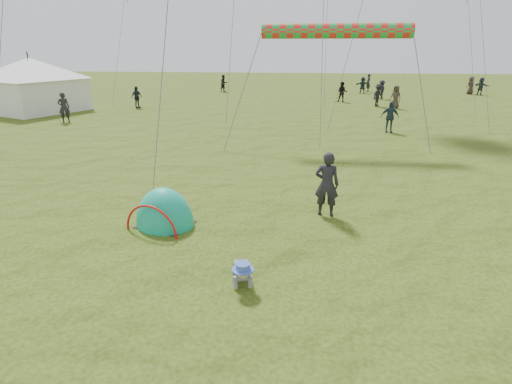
# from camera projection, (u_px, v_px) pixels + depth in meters

# --- Properties ---
(ground) EXTENTS (140.00, 140.00, 0.00)m
(ground) POSITION_uv_depth(u_px,v_px,m) (254.00, 304.00, 7.14)
(ground) COLOR #1F3D09
(crawling_toddler) EXTENTS (0.69, 0.86, 0.58)m
(crawling_toddler) POSITION_uv_depth(u_px,v_px,m) (242.00, 271.00, 7.67)
(crawling_toddler) COLOR black
(crawling_toddler) RESTS_ON ground
(popup_tent) EXTENTS (1.87, 1.69, 2.01)m
(popup_tent) POSITION_uv_depth(u_px,v_px,m) (165.00, 225.00, 10.35)
(popup_tent) COLOR #177F6D
(popup_tent) RESTS_ON ground
(standing_adult) EXTENTS (0.70, 0.51, 1.77)m
(standing_adult) POSITION_uv_depth(u_px,v_px,m) (327.00, 184.00, 10.67)
(standing_adult) COLOR black
(standing_adult) RESTS_ON ground
(event_marquee) EXTENTS (7.49, 7.49, 3.94)m
(event_marquee) POSITION_uv_depth(u_px,v_px,m) (32.00, 83.00, 28.10)
(event_marquee) COLOR white
(event_marquee) RESTS_ON ground
(crowd_person_0) EXTENTS (0.58, 0.74, 1.78)m
(crowd_person_0) POSITION_uv_depth(u_px,v_px,m) (368.00, 83.00, 41.29)
(crowd_person_0) COLOR black
(crowd_person_0) RESTS_ON ground
(crowd_person_1) EXTENTS (1.05, 1.04, 1.71)m
(crowd_person_1) POSITION_uv_depth(u_px,v_px,m) (224.00, 83.00, 40.98)
(crowd_person_1) COLOR black
(crowd_person_1) RESTS_ON ground
(crowd_person_3) EXTENTS (1.08, 1.22, 1.64)m
(crowd_person_3) POSITION_uv_depth(u_px,v_px,m) (382.00, 90.00, 35.20)
(crowd_person_3) COLOR black
(crowd_person_3) RESTS_ON ground
(crowd_person_4) EXTENTS (0.98, 0.93, 1.69)m
(crowd_person_4) POSITION_uv_depth(u_px,v_px,m) (396.00, 97.00, 29.82)
(crowd_person_4) COLOR #3B3029
(crowd_person_4) RESTS_ON ground
(crowd_person_5) EXTENTS (1.16, 1.58, 1.65)m
(crowd_person_5) POSITION_uv_depth(u_px,v_px,m) (481.00, 86.00, 38.33)
(crowd_person_5) COLOR #2A3743
(crowd_person_5) RESTS_ON ground
(crowd_person_8) EXTENTS (0.99, 0.48, 1.64)m
(crowd_person_8) POSITION_uv_depth(u_px,v_px,m) (390.00, 117.00, 21.41)
(crowd_person_8) COLOR #293E49
(crowd_person_8) RESTS_ON ground
(crowd_person_9) EXTENTS (1.25, 1.23, 1.72)m
(crowd_person_9) POSITION_uv_depth(u_px,v_px,m) (378.00, 95.00, 30.77)
(crowd_person_9) COLOR black
(crowd_person_9) RESTS_ON ground
(crowd_person_10) EXTENTS (0.98, 0.84, 1.70)m
(crowd_person_10) POSITION_uv_depth(u_px,v_px,m) (471.00, 85.00, 39.04)
(crowd_person_10) COLOR #372925
(crowd_person_10) RESTS_ON ground
(crowd_person_11) EXTENTS (1.49, 0.51, 1.59)m
(crowd_person_11) POSITION_uv_depth(u_px,v_px,m) (363.00, 85.00, 39.79)
(crowd_person_11) COLOR #23323B
(crowd_person_11) RESTS_ON ground
(crowd_person_12) EXTENTS (0.78, 0.71, 1.79)m
(crowd_person_12) POSITION_uv_depth(u_px,v_px,m) (64.00, 107.00, 24.31)
(crowd_person_12) COLOR black
(crowd_person_12) RESTS_ON ground
(crowd_person_13) EXTENTS (0.90, 0.75, 1.65)m
(crowd_person_13) POSITION_uv_depth(u_px,v_px,m) (342.00, 92.00, 33.37)
(crowd_person_13) COLOR black
(crowd_person_13) RESTS_ON ground
(crowd_person_14) EXTENTS (0.79, 1.02, 1.62)m
(crowd_person_14) POSITION_uv_depth(u_px,v_px,m) (137.00, 97.00, 30.05)
(crowd_person_14) COLOR #202634
(crowd_person_14) RESTS_ON ground
(rainbow_tube_kite) EXTENTS (6.50, 0.64, 0.64)m
(rainbow_tube_kite) POSITION_uv_depth(u_px,v_px,m) (336.00, 31.00, 17.38)
(rainbow_tube_kite) COLOR red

